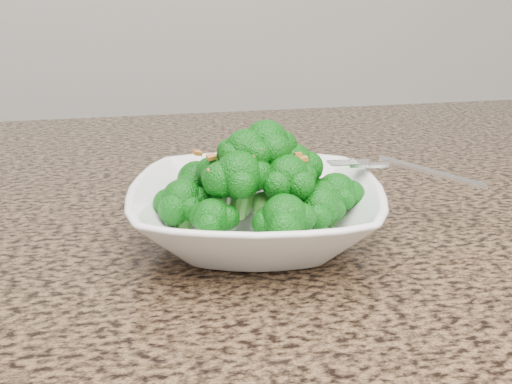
{
  "coord_description": "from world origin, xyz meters",
  "views": [
    {
      "loc": [
        0.01,
        -0.32,
        1.14
      ],
      "look_at": [
        0.13,
        0.23,
        0.95
      ],
      "focal_mm": 45.0,
      "sensor_mm": 36.0,
      "label": 1
    }
  ],
  "objects": [
    {
      "name": "granite_counter",
      "position": [
        0.0,
        0.3,
        0.89
      ],
      "size": [
        1.64,
        1.04,
        0.03
      ],
      "primitive_type": "cube",
      "color": "brown",
      "rests_on": "cabinet"
    },
    {
      "name": "broccoli_pile",
      "position": [
        0.13,
        0.23,
        0.99
      ],
      "size": [
        0.21,
        0.21,
        0.07
      ],
      "primitive_type": null,
      "color": "#0B650D",
      "rests_on": "bowl"
    },
    {
      "name": "garlic_topping",
      "position": [
        0.13,
        0.23,
        1.03
      ],
      "size": [
        0.12,
        0.12,
        0.01
      ],
      "primitive_type": null,
      "color": "#C1752F",
      "rests_on": "broccoli_pile"
    },
    {
      "name": "bowl",
      "position": [
        0.13,
        0.23,
        0.93
      ],
      "size": [
        0.28,
        0.28,
        0.06
      ],
      "primitive_type": "imported",
      "rotation": [
        0.0,
        0.0,
        -0.2
      ],
      "color": "white",
      "rests_on": "granite_counter"
    },
    {
      "name": "fork",
      "position": [
        0.26,
        0.24,
        0.96
      ],
      "size": [
        0.17,
        0.1,
        0.01
      ],
      "primitive_type": null,
      "rotation": [
        0.0,
        0.0,
        -0.43
      ],
      "color": "silver",
      "rests_on": "bowl"
    }
  ]
}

